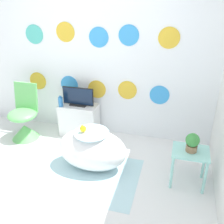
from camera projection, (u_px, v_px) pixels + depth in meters
ground_plane at (53, 202)px, 2.88m from camera, size 12.00×12.00×0.00m
wall_back_dotted at (97, 51)px, 3.76m from camera, size 4.46×0.05×2.60m
rug at (86, 174)px, 3.29m from camera, size 1.31×0.96×0.01m
bathtub at (92, 149)px, 3.32m from camera, size 0.89×0.53×0.54m
rubber_duck at (83, 128)px, 3.17m from camera, size 0.08×0.09×0.09m
chair at (24, 122)px, 3.98m from camera, size 0.43×0.43×0.85m
tv_cabinet at (79, 120)px, 4.09m from camera, size 0.58×0.32×0.50m
tv at (78, 98)px, 3.93m from camera, size 0.48×0.12×0.28m
vase at (61, 102)px, 3.92m from camera, size 0.07×0.07×0.17m
side_table at (190, 157)px, 3.00m from camera, size 0.41×0.34×0.45m
potted_plant_left at (192, 142)px, 2.91m from camera, size 0.15×0.15×0.22m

